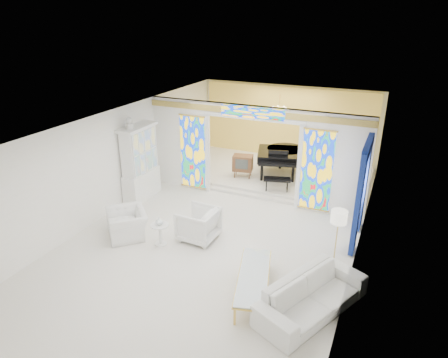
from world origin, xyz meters
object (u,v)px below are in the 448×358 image
at_px(armchair_right, 198,224).
at_px(sofa, 312,296).
at_px(china_cabinet, 140,163).
at_px(tv_console, 243,163).
at_px(armchair_left, 127,223).
at_px(grand_piano, 282,154).
at_px(coffee_table, 253,277).

height_order(armchair_right, sofa, armchair_right).
distance_m(china_cabinet, sofa, 6.94).
bearing_deg(sofa, tv_console, 58.16).
xyz_separation_m(armchair_left, sofa, (5.14, -0.93, 0.01)).
bearing_deg(armchair_right, armchair_left, -68.34).
bearing_deg(china_cabinet, tv_console, 46.27).
distance_m(china_cabinet, armchair_left, 2.52).
distance_m(grand_piano, tv_console, 1.44).
bearing_deg(grand_piano, china_cabinet, -152.78).
height_order(armchair_right, coffee_table, armchair_right).
bearing_deg(tv_console, sofa, -68.69).
xyz_separation_m(coffee_table, tv_console, (-2.48, 5.62, 0.27)).
distance_m(armchair_left, tv_console, 4.94).
xyz_separation_m(china_cabinet, sofa, (6.17, -3.09, -0.80)).
bearing_deg(armchair_left, china_cabinet, 160.70).
height_order(china_cabinet, grand_piano, china_cabinet).
relative_size(sofa, tv_console, 3.18).
height_order(armchair_right, tv_console, tv_console).
bearing_deg(coffee_table, sofa, -1.19).
xyz_separation_m(china_cabinet, grand_piano, (3.59, 3.43, -0.27)).
bearing_deg(china_cabinet, armchair_left, -64.53).
bearing_deg(grand_piano, armchair_right, -115.08).
relative_size(armchair_left, armchair_right, 1.16).
bearing_deg(armchair_right, coffee_table, 56.82).
relative_size(armchair_right, grand_piano, 0.33).
bearing_deg(coffee_table, china_cabinet, 148.15).
relative_size(armchair_left, grand_piano, 0.38).
bearing_deg(coffee_table, armchair_right, 144.00).
distance_m(armchair_right, grand_piano, 5.05).
height_order(china_cabinet, armchair_left, china_cabinet).
xyz_separation_m(sofa, coffee_table, (-1.24, 0.03, 0.06)).
height_order(armchair_left, grand_piano, grand_piano).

